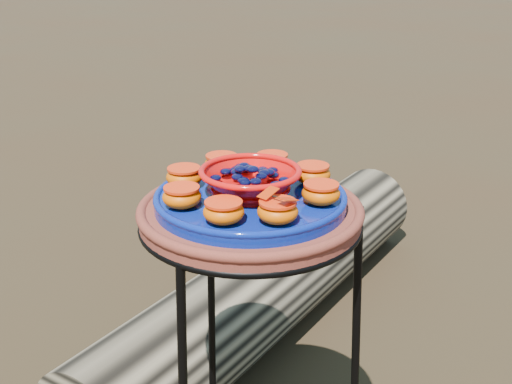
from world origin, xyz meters
name	(u,v)px	position (x,y,z in m)	size (l,w,h in m)	color
plant_stand	(251,382)	(0.00, 0.00, 0.35)	(0.44, 0.44, 0.70)	black
terracotta_saucer	(250,215)	(0.00, 0.00, 0.72)	(0.40, 0.40, 0.03)	#542617
cobalt_plate	(250,201)	(0.00, 0.00, 0.74)	(0.34, 0.34, 0.02)	#0B0B5B
red_bowl	(250,182)	(0.00, 0.00, 0.78)	(0.17, 0.17, 0.05)	red
glass_gems	(250,163)	(0.00, 0.00, 0.81)	(0.13, 0.13, 0.02)	black
orange_half_0	(278,212)	(-0.01, -0.13, 0.77)	(0.07, 0.07, 0.04)	#B13800
orange_half_1	(321,194)	(0.09, -0.09, 0.77)	(0.07, 0.07, 0.04)	#B13800
orange_half_2	(313,174)	(0.13, 0.00, 0.77)	(0.07, 0.07, 0.04)	#B13800
orange_half_3	(272,163)	(0.09, 0.09, 0.77)	(0.07, 0.07, 0.04)	#B13800
orange_half_4	(222,164)	(0.00, 0.13, 0.77)	(0.07, 0.07, 0.04)	#B13800
orange_half_5	(184,177)	(-0.09, 0.09, 0.77)	(0.07, 0.07, 0.04)	#B13800
orange_half_6	(182,197)	(-0.13, 0.00, 0.77)	(0.07, 0.07, 0.04)	#B13800
orange_half_7	(224,212)	(-0.09, -0.09, 0.77)	(0.07, 0.07, 0.04)	#B13800
butterfly	(278,197)	(-0.01, -0.13, 0.80)	(0.07, 0.05, 0.01)	#B82504
driftwood_log	(271,283)	(0.38, 0.65, 0.15)	(1.61, 0.42, 0.30)	black
foliage_back	(143,366)	(-0.09, 0.52, 0.07)	(0.27, 0.27, 0.14)	#22591F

